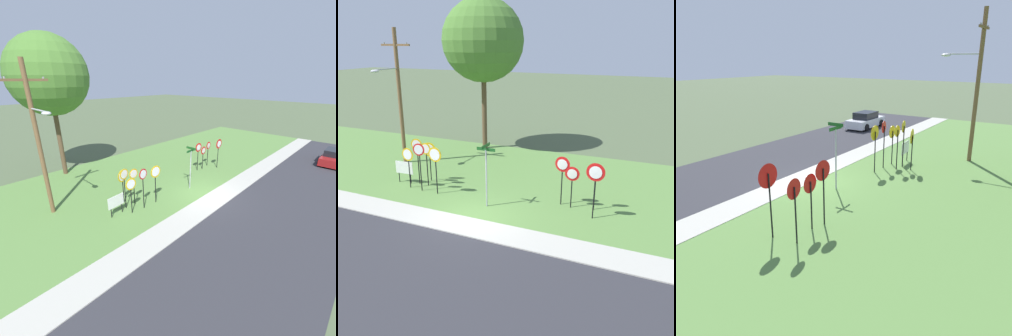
# 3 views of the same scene
# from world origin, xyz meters

# --- Properties ---
(ground_plane) EXTENTS (160.00, 160.00, 0.00)m
(ground_plane) POSITION_xyz_m (0.00, 0.00, 0.00)
(ground_plane) COLOR #4C5B3D
(road_asphalt) EXTENTS (44.00, 6.40, 0.01)m
(road_asphalt) POSITION_xyz_m (0.00, -4.80, 0.01)
(road_asphalt) COLOR #2D2D33
(road_asphalt) RESTS_ON ground_plane
(sidewalk_strip) EXTENTS (44.00, 1.60, 0.06)m
(sidewalk_strip) POSITION_xyz_m (0.00, -0.80, 0.03)
(sidewalk_strip) COLOR #ADAA9E
(sidewalk_strip) RESTS_ON ground_plane
(grass_median) EXTENTS (44.00, 12.00, 0.04)m
(grass_median) POSITION_xyz_m (0.00, 6.00, 0.02)
(grass_median) COLOR #567F3D
(grass_median) RESTS_ON ground_plane
(stop_sign_near_left) EXTENTS (0.79, 0.16, 2.28)m
(stop_sign_near_left) POSITION_xyz_m (-4.51, 3.28, 1.70)
(stop_sign_near_left) COLOR black
(stop_sign_near_left) RESTS_ON grass_median
(stop_sign_near_right) EXTENTS (0.65, 0.13, 2.63)m
(stop_sign_near_right) POSITION_xyz_m (-4.09, 1.81, 1.92)
(stop_sign_near_right) COLOR black
(stop_sign_near_right) RESTS_ON grass_median
(stop_sign_far_left) EXTENTS (0.63, 0.09, 2.46)m
(stop_sign_far_left) POSITION_xyz_m (-4.21, 2.57, 1.80)
(stop_sign_far_left) COLOR black
(stop_sign_far_left) RESTS_ON grass_median
(stop_sign_far_center) EXTENTS (0.78, 0.10, 2.55)m
(stop_sign_far_center) POSITION_xyz_m (-3.08, 1.80, 1.90)
(stop_sign_far_center) COLOR black
(stop_sign_far_center) RESTS_ON grass_median
(stop_sign_far_right) EXTENTS (0.66, 0.13, 2.62)m
(stop_sign_far_right) POSITION_xyz_m (-4.84, 2.64, 1.92)
(stop_sign_far_right) COLOR black
(stop_sign_far_right) RESTS_ON grass_median
(stop_sign_center_tall) EXTENTS (0.71, 0.10, 2.26)m
(stop_sign_center_tall) POSITION_xyz_m (-4.93, 1.92, 1.67)
(stop_sign_center_tall) COLOR black
(stop_sign_center_tall) RESTS_ON grass_median
(yield_sign_near_left) EXTENTS (0.84, 0.10, 2.64)m
(yield_sign_near_left) POSITION_xyz_m (5.03, 2.22, 2.03)
(yield_sign_near_left) COLOR black
(yield_sign_near_left) RESTS_ON grass_median
(yield_sign_near_right) EXTENTS (0.70, 0.10, 2.08)m
(yield_sign_near_right) POSITION_xyz_m (3.81, 2.97, 1.58)
(yield_sign_near_right) COLOR black
(yield_sign_near_right) RESTS_ON grass_median
(yield_sign_far_left) EXTENTS (0.70, 0.11, 2.27)m
(yield_sign_far_left) POSITION_xyz_m (4.87, 3.18, 1.72)
(yield_sign_far_left) COLOR black
(yield_sign_far_left) RESTS_ON grass_median
(yield_sign_far_right) EXTENTS (0.75, 0.12, 2.46)m
(yield_sign_far_right) POSITION_xyz_m (3.27, 3.13, 1.88)
(yield_sign_far_right) COLOR black
(yield_sign_far_right) RESTS_ON grass_median
(street_name_post) EXTENTS (0.96, 0.82, 3.12)m
(street_name_post) POSITION_xyz_m (0.04, 1.47, 1.89)
(street_name_post) COLOR #9EA0A8
(street_name_post) RESTS_ON grass_median
(utility_pole) EXTENTS (2.10, 2.34, 8.46)m
(utility_pole) POSITION_xyz_m (-8.13, 5.37, 4.62)
(utility_pole) COLOR brown
(utility_pole) RESTS_ON grass_median
(notice_board) EXTENTS (1.10, 0.09, 1.25)m
(notice_board) POSITION_xyz_m (-5.68, 2.44, 0.87)
(notice_board) COLOR black
(notice_board) RESTS_ON grass_median
(oak_tree_left) EXTENTS (5.72, 5.72, 10.57)m
(oak_tree_left) POSITION_xyz_m (-4.97, 10.93, 7.73)
(oak_tree_left) COLOR brown
(oak_tree_left) RESTS_ON grass_median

